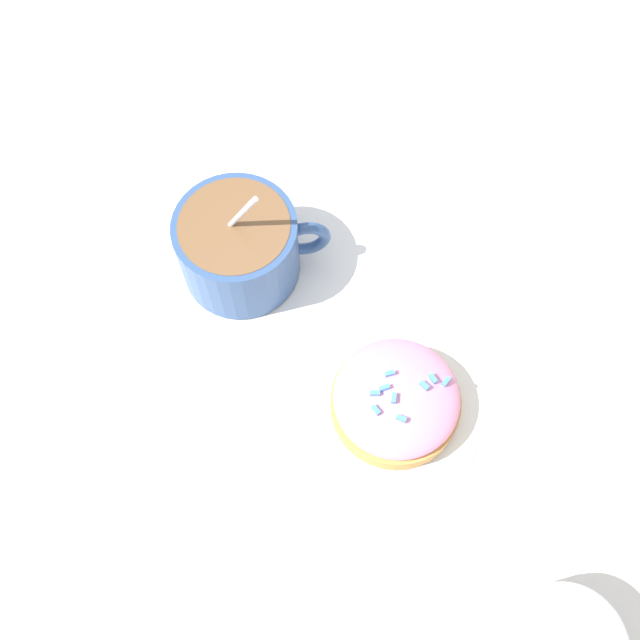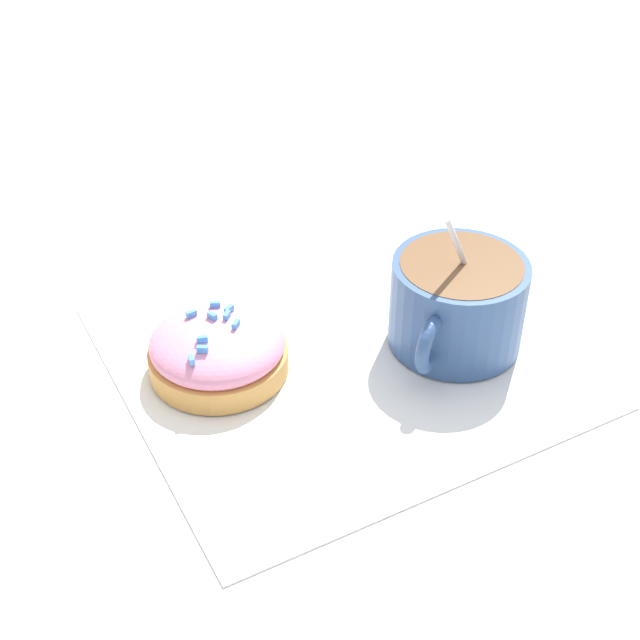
# 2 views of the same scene
# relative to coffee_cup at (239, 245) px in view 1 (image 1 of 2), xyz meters

# --- Properties ---
(ground_plane) EXTENTS (3.00, 3.00, 0.00)m
(ground_plane) POSITION_rel_coffee_cup_xyz_m (-0.08, 0.01, -0.04)
(ground_plane) COLOR silver
(paper_napkin) EXTENTS (0.33, 0.31, 0.00)m
(paper_napkin) POSITION_rel_coffee_cup_xyz_m (-0.08, 0.01, -0.04)
(paper_napkin) COLOR white
(paper_napkin) RESTS_ON ground_plane
(coffee_cup) EXTENTS (0.10, 0.10, 0.11)m
(coffee_cup) POSITION_rel_coffee_cup_xyz_m (0.00, 0.00, 0.00)
(coffee_cup) COLOR #335184
(coffee_cup) RESTS_ON paper_napkin
(frosted_pastry) EXTENTS (0.09, 0.09, 0.04)m
(frosted_pastry) POSITION_rel_coffee_cup_xyz_m (-0.16, 0.03, -0.02)
(frosted_pastry) COLOR #D19347
(frosted_pastry) RESTS_ON paper_napkin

